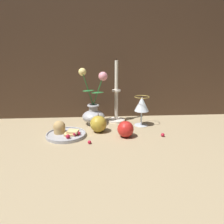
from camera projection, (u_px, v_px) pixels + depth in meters
name	position (u px, v px, depth m)	size (l,w,h in m)	color
ground_plane	(113.00, 132.00, 1.08)	(2.40, 2.40, 0.00)	#9E8966
wall_back	(109.00, 10.00, 1.19)	(2.40, 0.04, 1.20)	#422D1E
vase	(94.00, 110.00, 1.17)	(0.15, 0.12, 0.30)	#A3A3A8
plate_with_pastries	(64.00, 132.00, 1.02)	(0.19, 0.19, 0.07)	#A3A3A8
wine_glass	(142.00, 105.00, 1.15)	(0.08, 0.08, 0.16)	silver
candlestick	(116.00, 104.00, 1.22)	(0.10, 0.10, 0.35)	silver
apple_beside_vase	(126.00, 129.00, 1.01)	(0.08, 0.08, 0.09)	red
apple_near_glass	(98.00, 124.00, 1.07)	(0.08, 0.08, 0.09)	#B2932D
berry_near_plate	(163.00, 135.00, 1.02)	(0.02, 0.02, 0.02)	#AD192D
berry_front_center	(89.00, 142.00, 0.94)	(0.02, 0.02, 0.02)	#AD192D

